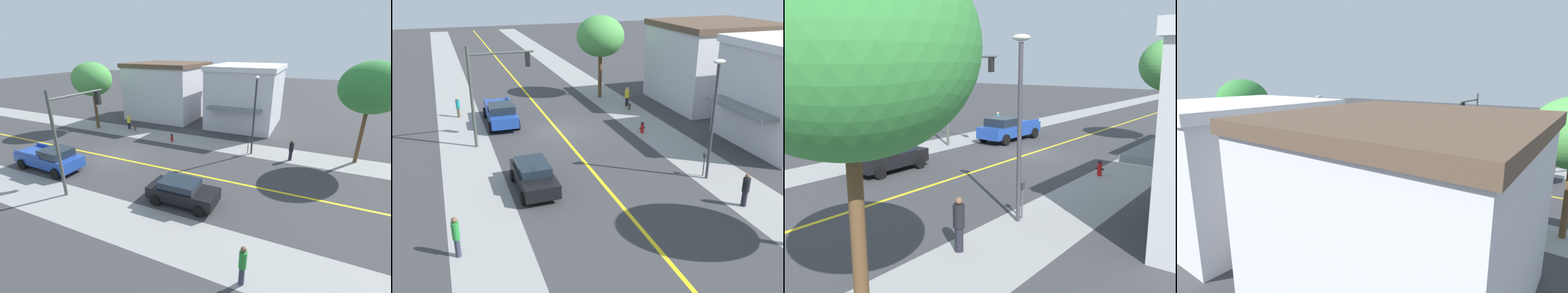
{
  "view_description": "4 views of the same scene",
  "coord_description": "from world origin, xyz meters",
  "views": [
    {
      "loc": [
        15.79,
        14.76,
        8.87
      ],
      "look_at": [
        -2.07,
        6.61,
        1.37
      ],
      "focal_mm": 24.1,
      "sensor_mm": 36.0,
      "label": 1
    },
    {
      "loc": [
        7.78,
        28.61,
        10.72
      ],
      "look_at": [
        0.37,
        7.6,
        1.7
      ],
      "focal_mm": 39.43,
      "sensor_mm": 36.0,
      "label": 2
    },
    {
      "loc": [
        -13.73,
        22.9,
        5.78
      ],
      "look_at": [
        -2.46,
        8.38,
        2.09
      ],
      "focal_mm": 39.05,
      "sensor_mm": 36.0,
      "label": 3
    },
    {
      "loc": [
        -24.36,
        -8.69,
        8.27
      ],
      "look_at": [
        -1.27,
        8.19,
        1.9
      ],
      "focal_mm": 29.29,
      "sensor_mm": 36.0,
      "label": 4
    }
  ],
  "objects": [
    {
      "name": "pedestrian_teal_shirt",
      "position": [
        6.63,
        -5.73,
        0.89
      ],
      "size": [
        0.3,
        0.3,
        1.66
      ],
      "rotation": [
        0.0,
        0.0,
        1.61
      ],
      "color": "brown",
      "rests_on": "ground"
    },
    {
      "name": "sidewalk_right",
      "position": [
        6.64,
        0.0,
        0.0
      ],
      "size": [
        3.32,
        126.0,
        0.01
      ],
      "primitive_type": "cube",
      "color": "gray",
      "rests_on": "ground"
    },
    {
      "name": "black_sedan_right_curb",
      "position": [
        3.68,
        8.37,
        0.78
      ],
      "size": [
        2.06,
        4.21,
        1.47
      ],
      "rotation": [
        0.0,
        0.0,
        1.58
      ],
      "color": "black",
      "rests_on": "ground"
    },
    {
      "name": "small_dog",
      "position": [
        -7.14,
        -3.17,
        0.36
      ],
      "size": [
        0.57,
        0.68,
        0.55
      ],
      "rotation": [
        0.0,
        0.0,
        0.95
      ],
      "color": "#4C3828",
      "rests_on": "ground"
    },
    {
      "name": "fire_hydrant",
      "position": [
        -5.61,
        2.42,
        0.42
      ],
      "size": [
        0.44,
        0.24,
        0.84
      ],
      "color": "red",
      "rests_on": "ground"
    },
    {
      "name": "red_sedan_right_curb",
      "position": [
        3.92,
        22.37,
        0.84
      ],
      "size": [
        2.22,
        4.49,
        1.62
      ],
      "rotation": [
        0.0,
        0.0,
        1.52
      ],
      "color": "red",
      "rests_on": "ground"
    },
    {
      "name": "pedestrian_green_shirt",
      "position": [
        7.91,
        13.16,
        0.99
      ],
      "size": [
        0.31,
        0.31,
        1.84
      ],
      "rotation": [
        0.0,
        0.0,
        2.53
      ],
      "color": "#33384C",
      "rests_on": "ground"
    },
    {
      "name": "pedestrian_black_shirt",
      "position": [
        -5.69,
        13.6,
        0.93
      ],
      "size": [
        0.36,
        0.36,
        1.75
      ],
      "rotation": [
        0.0,
        0.0,
        1.67
      ],
      "color": "black",
      "rests_on": "ground"
    },
    {
      "name": "parking_meter",
      "position": [
        -5.71,
        10.02,
        0.92
      ],
      "size": [
        0.12,
        0.18,
        1.4
      ],
      "color": "#4C4C51",
      "rests_on": "ground"
    },
    {
      "name": "pedestrian_yellow_shirt",
      "position": [
        -7.36,
        -4.16,
        0.86
      ],
      "size": [
        0.38,
        0.38,
        1.65
      ],
      "rotation": [
        0.0,
        0.0,
        1.54
      ],
      "color": "black",
      "rests_on": "ground"
    },
    {
      "name": "street_lamp",
      "position": [
        -5.74,
        10.34,
        4.12
      ],
      "size": [
        0.7,
        0.36,
        6.7
      ],
      "color": "#38383D",
      "rests_on": "ground"
    },
    {
      "name": "sidewalk_left",
      "position": [
        -6.64,
        0.0,
        0.0
      ],
      "size": [
        3.32,
        126.0,
        0.01
      ],
      "primitive_type": "cube",
      "color": "gray",
      "rests_on": "ground"
    },
    {
      "name": "street_tree_left_near",
      "position": [
        -7.47,
        18.48,
        6.01
      ],
      "size": [
        4.58,
        4.58,
        7.97
      ],
      "color": "brown",
      "rests_on": "ground"
    },
    {
      "name": "tan_rowhouse",
      "position": [
        -14.85,
        -3.1,
        3.5
      ],
      "size": [
        8.97,
        8.89,
        6.96
      ],
      "rotation": [
        0.0,
        0.0,
        -1.57
      ],
      "color": "silver",
      "rests_on": "ground"
    },
    {
      "name": "corner_shop_building",
      "position": [
        -14.83,
        7.31,
        3.49
      ],
      "size": [
        10.08,
        7.66,
        6.94
      ],
      "rotation": [
        0.0,
        0.0,
        -1.57
      ],
      "color": "silver",
      "rests_on": "ground"
    },
    {
      "name": "road_centerline_stripe",
      "position": [
        0.0,
        0.0,
        0.0
      ],
      "size": [
        0.2,
        126.0,
        0.0
      ],
      "primitive_type": "cube",
      "color": "yellow",
      "rests_on": "ground"
    },
    {
      "name": "silver_sedan_left_curb",
      "position": [
        -3.6,
        26.09,
        0.83
      ],
      "size": [
        2.07,
        4.76,
        1.6
      ],
      "rotation": [
        0.0,
        0.0,
        1.57
      ],
      "color": "#B7BABF",
      "rests_on": "ground"
    },
    {
      "name": "blue_pickup_truck",
      "position": [
        3.68,
        -2.96,
        0.91
      ],
      "size": [
        2.32,
        5.57,
        1.78
      ],
      "rotation": [
        0.0,
        0.0,
        1.55
      ],
      "color": "#1E429E",
      "rests_on": "ground"
    },
    {
      "name": "ground_plane",
      "position": [
        0.0,
        0.0,
        0.0
      ],
      "size": [
        140.0,
        140.0,
        0.0
      ],
      "primitive_type": "plane",
      "color": "#38383A"
    },
    {
      "name": "traffic_light_mast",
      "position": [
        4.76,
        1.2,
        4.32
      ],
      "size": [
        4.22,
        0.32,
        6.63
      ],
      "rotation": [
        0.0,
        0.0,
        3.14
      ],
      "color": "#474C47",
      "rests_on": "ground"
    }
  ]
}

